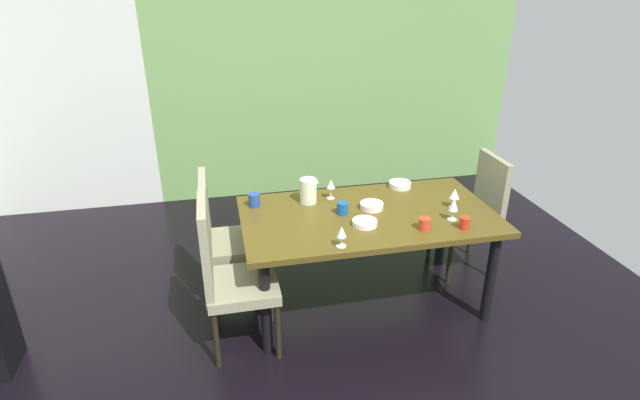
{
  "coord_description": "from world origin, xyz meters",
  "views": [
    {
      "loc": [
        -0.43,
        -2.51,
        2.25
      ],
      "look_at": [
        0.22,
        0.48,
        0.85
      ],
      "focal_mm": 28.0,
      "sensor_mm": 36.0,
      "label": 1
    }
  ],
  "objects": [
    {
      "name": "ground_plane",
      "position": [
        0.0,
        0.0,
        -0.01
      ],
      "size": [
        5.68,
        5.42,
        0.02
      ],
      "primitive_type": "cube",
      "color": "black"
    },
    {
      "name": "back_panel_interior",
      "position": [
        -1.94,
        2.66,
        1.27
      ],
      "size": [
        1.81,
        0.1,
        2.55
      ],
      "primitive_type": "cube",
      "color": "silver",
      "rests_on": "ground_plane"
    },
    {
      "name": "garden_window_panel",
      "position": [
        0.9,
        2.66,
        1.27
      ],
      "size": [
        3.87,
        0.1,
        2.55
      ],
      "primitive_type": "cube",
      "color": "#719F56",
      "rests_on": "ground_plane"
    },
    {
      "name": "dining_table",
      "position": [
        0.56,
        0.45,
        0.65
      ],
      "size": [
        1.75,
        0.97,
        0.73
      ],
      "color": "#4F3F15",
      "rests_on": "ground_plane"
    },
    {
      "name": "chair_left_near",
      "position": [
        -0.43,
        0.17,
        0.56
      ],
      "size": [
        0.44,
        0.44,
        1.04
      ],
      "rotation": [
        0.0,
        0.0,
        -1.57
      ],
      "color": "gray",
      "rests_on": "ground_plane"
    },
    {
      "name": "chair_right_far",
      "position": [
        1.54,
        0.72,
        0.53
      ],
      "size": [
        0.44,
        0.44,
        0.96
      ],
      "rotation": [
        0.0,
        0.0,
        1.57
      ],
      "color": "gray",
      "rests_on": "ground_plane"
    },
    {
      "name": "chair_left_far",
      "position": [
        -0.43,
        0.72,
        0.54
      ],
      "size": [
        0.44,
        0.44,
        0.98
      ],
      "rotation": [
        0.0,
        0.0,
        -1.57
      ],
      "color": "gray",
      "rests_on": "ground_plane"
    },
    {
      "name": "wine_glass_west",
      "position": [
        1.18,
        0.41,
        0.83
      ],
      "size": [
        0.07,
        0.07,
        0.14
      ],
      "color": "silver",
      "rests_on": "dining_table"
    },
    {
      "name": "wine_glass_right",
      "position": [
        0.36,
        0.75,
        0.84
      ],
      "size": [
        0.06,
        0.06,
        0.15
      ],
      "color": "silver",
      "rests_on": "dining_table"
    },
    {
      "name": "wine_glass_near_window",
      "position": [
        1.08,
        0.23,
        0.84
      ],
      "size": [
        0.07,
        0.07,
        0.16
      ],
      "color": "silver",
      "rests_on": "dining_table"
    },
    {
      "name": "wine_glass_south",
      "position": [
        0.26,
        0.04,
        0.82
      ],
      "size": [
        0.06,
        0.06,
        0.14
      ],
      "color": "silver",
      "rests_on": "dining_table"
    },
    {
      "name": "serving_bowl_center",
      "position": [
        0.48,
        0.28,
        0.75
      ],
      "size": [
        0.17,
        0.17,
        0.04
      ],
      "primitive_type": "cylinder",
      "color": "white",
      "rests_on": "dining_table"
    },
    {
      "name": "serving_bowl_left",
      "position": [
        0.94,
        0.84,
        0.75
      ],
      "size": [
        0.17,
        0.17,
        0.04
      ],
      "primitive_type": "cylinder",
      "color": "white",
      "rests_on": "dining_table"
    },
    {
      "name": "serving_bowl_front",
      "position": [
        0.6,
        0.52,
        0.75
      ],
      "size": [
        0.16,
        0.16,
        0.04
      ],
      "primitive_type": "cylinder",
      "color": "white",
      "rests_on": "dining_table"
    },
    {
      "name": "cup_rear",
      "position": [
        0.38,
        0.48,
        0.77
      ],
      "size": [
        0.08,
        0.08,
        0.08
      ],
      "primitive_type": "cylinder",
      "color": "#13508C",
      "rests_on": "dining_table"
    },
    {
      "name": "cup_near_shelf",
      "position": [
        0.84,
        0.14,
        0.77
      ],
      "size": [
        0.08,
        0.08,
        0.08
      ],
      "primitive_type": "cylinder",
      "color": "red",
      "rests_on": "dining_table"
    },
    {
      "name": "cup_corner",
      "position": [
        -0.2,
        0.73,
        0.78
      ],
      "size": [
        0.08,
        0.08,
        0.1
      ],
      "primitive_type": "cylinder",
      "color": "#234590",
      "rests_on": "dining_table"
    },
    {
      "name": "cup_east",
      "position": [
        1.1,
        0.1,
        0.77
      ],
      "size": [
        0.07,
        0.07,
        0.08
      ],
      "primitive_type": "cylinder",
      "color": "red",
      "rests_on": "dining_table"
    },
    {
      "name": "pitcher_north",
      "position": [
        0.19,
        0.71,
        0.82
      ],
      "size": [
        0.14,
        0.12,
        0.18
      ],
      "color": "beige",
      "rests_on": "dining_table"
    }
  ]
}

